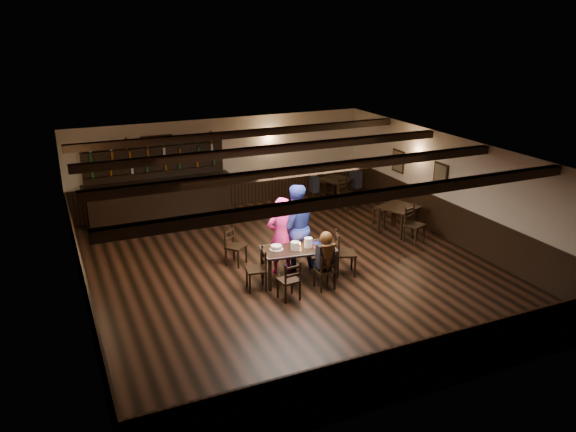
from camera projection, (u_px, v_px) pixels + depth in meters
name	position (u px, v px, depth m)	size (l,w,h in m)	color
ground	(291.00, 269.00, 12.90)	(10.00, 10.00, 0.00)	black
room_shell	(291.00, 196.00, 12.35)	(9.02, 10.02, 2.71)	beige
dining_table	(298.00, 252.00, 12.14)	(1.67, 0.99, 0.75)	black
chair_near_left	(291.00, 278.00, 11.31)	(0.43, 0.42, 0.85)	black
chair_near_right	(326.00, 269.00, 11.77)	(0.39, 0.37, 0.82)	black
chair_end_left	(260.00, 266.00, 11.78)	(0.47, 0.49, 0.91)	black
chair_end_right	(342.00, 250.00, 12.45)	(0.58, 0.59, 1.01)	black
chair_far_pushed	(233.00, 243.00, 13.00)	(0.57, 0.57, 0.89)	black
woman_pink	(281.00, 235.00, 12.48)	(0.65, 0.42, 1.77)	#E31E6F
man_blue	(295.00, 227.00, 12.69)	(0.96, 0.75, 1.98)	navy
seated_person	(326.00, 252.00, 11.68)	(0.35, 0.53, 0.87)	black
cake	(276.00, 248.00, 12.04)	(0.30, 0.30, 0.09)	white
plate_stack_a	(295.00, 246.00, 12.02)	(0.19, 0.19, 0.18)	white
plate_stack_b	(308.00, 242.00, 12.15)	(0.18, 0.18, 0.21)	white
tea_light	(300.00, 245.00, 12.24)	(0.05, 0.05, 0.06)	#A5A8AD
salt_shaker	(316.00, 246.00, 12.11)	(0.04, 0.04, 0.10)	silver
pepper_shaker	(318.00, 246.00, 12.10)	(0.04, 0.04, 0.10)	#A5A8AD
drink_glass	(308.00, 243.00, 12.25)	(0.06, 0.06, 0.10)	silver
menu_red	(321.00, 247.00, 12.18)	(0.34, 0.24, 0.00)	maroon
menu_blue	(318.00, 243.00, 12.39)	(0.29, 0.20, 0.00)	#111557
bar_counter	(159.00, 194.00, 15.94)	(4.15, 0.70, 2.20)	black
back_table_a	(399.00, 210.00, 14.84)	(1.13, 1.13, 0.75)	black
back_table_b	(336.00, 182.00, 17.38)	(1.17, 1.17, 0.75)	black
bg_patron_left	(314.00, 180.00, 16.90)	(0.25, 0.37, 0.71)	black
bg_patron_right	(356.00, 175.00, 17.35)	(0.25, 0.39, 0.78)	black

